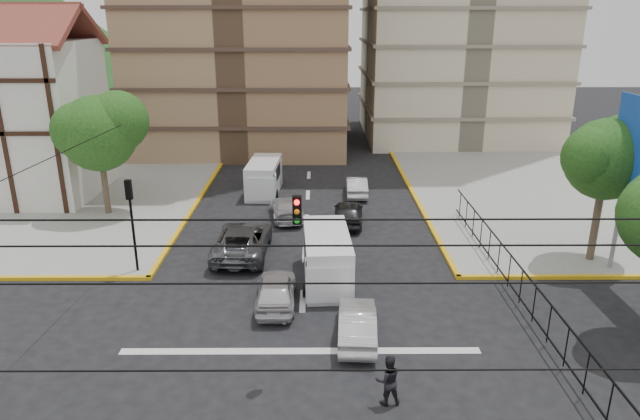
{
  "coord_description": "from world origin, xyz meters",
  "views": [
    {
      "loc": [
        0.61,
        -16.58,
        11.5
      ],
      "look_at": [
        0.74,
        5.24,
        4.0
      ],
      "focal_mm": 32.0,
      "sensor_mm": 36.0,
      "label": 1
    }
  ],
  "objects_px": {
    "pedestrian_crosswalk": "(388,380)",
    "van_right_lane": "(327,260)",
    "traffic_light_nw": "(131,210)",
    "car_silver_front_left": "(276,290)",
    "van_left_lane": "(264,179)",
    "car_white_front_right": "(357,323)"
  },
  "relations": [
    {
      "from": "pedestrian_crosswalk",
      "to": "van_right_lane",
      "type": "bearing_deg",
      "value": -86.59
    },
    {
      "from": "traffic_light_nw",
      "to": "car_silver_front_left",
      "type": "distance_m",
      "value": 7.77
    },
    {
      "from": "van_left_lane",
      "to": "pedestrian_crosswalk",
      "type": "relative_size",
      "value": 2.98
    },
    {
      "from": "van_left_lane",
      "to": "car_silver_front_left",
      "type": "bearing_deg",
      "value": -79.92
    },
    {
      "from": "van_left_lane",
      "to": "van_right_lane",
      "type": "bearing_deg",
      "value": -70.22
    },
    {
      "from": "van_right_lane",
      "to": "car_white_front_right",
      "type": "distance_m",
      "value": 4.82
    },
    {
      "from": "traffic_light_nw",
      "to": "car_white_front_right",
      "type": "xyz_separation_m",
      "value": [
        9.9,
        -5.76,
        -2.47
      ]
    },
    {
      "from": "van_left_lane",
      "to": "pedestrian_crosswalk",
      "type": "xyz_separation_m",
      "value": [
        5.75,
        -21.98,
        -0.23
      ]
    },
    {
      "from": "pedestrian_crosswalk",
      "to": "van_left_lane",
      "type": "bearing_deg",
      "value": -83.52
    },
    {
      "from": "van_right_lane",
      "to": "car_white_front_right",
      "type": "relative_size",
      "value": 1.31
    },
    {
      "from": "traffic_light_nw",
      "to": "pedestrian_crosswalk",
      "type": "xyz_separation_m",
      "value": [
        10.59,
        -9.51,
        -2.27
      ]
    },
    {
      "from": "van_right_lane",
      "to": "van_left_lane",
      "type": "distance_m",
      "value": 14.13
    },
    {
      "from": "car_silver_front_left",
      "to": "car_white_front_right",
      "type": "distance_m",
      "value": 4.17
    },
    {
      "from": "van_left_lane",
      "to": "car_white_front_right",
      "type": "height_order",
      "value": "van_left_lane"
    },
    {
      "from": "traffic_light_nw",
      "to": "pedestrian_crosswalk",
      "type": "relative_size",
      "value": 2.63
    },
    {
      "from": "van_right_lane",
      "to": "car_silver_front_left",
      "type": "bearing_deg",
      "value": -139.83
    },
    {
      "from": "pedestrian_crosswalk",
      "to": "car_silver_front_left",
      "type": "bearing_deg",
      "value": -67.02
    },
    {
      "from": "traffic_light_nw",
      "to": "van_right_lane",
      "type": "height_order",
      "value": "traffic_light_nw"
    },
    {
      "from": "traffic_light_nw",
      "to": "van_right_lane",
      "type": "distance_m",
      "value": 9.15
    },
    {
      "from": "traffic_light_nw",
      "to": "van_left_lane",
      "type": "distance_m",
      "value": 13.53
    },
    {
      "from": "traffic_light_nw",
      "to": "car_silver_front_left",
      "type": "bearing_deg",
      "value": -24.72
    },
    {
      "from": "traffic_light_nw",
      "to": "car_silver_front_left",
      "type": "xyz_separation_m",
      "value": [
        6.7,
        -3.09,
        -2.43
      ]
    }
  ]
}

